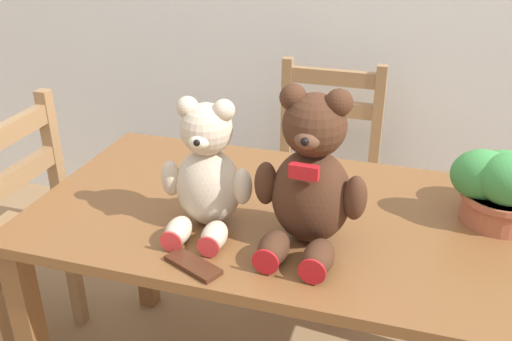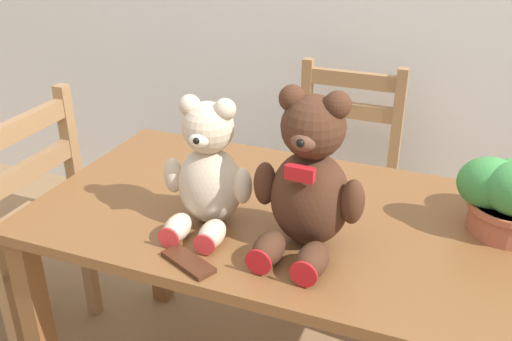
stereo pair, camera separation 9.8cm
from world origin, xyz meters
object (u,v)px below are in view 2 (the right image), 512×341
wooden_chair_behind (338,180)px  wooden_chair_side (8,229)px  teddy_bear_right (309,182)px  chocolate_bar (188,262)px  teddy_bear_left (208,172)px

wooden_chair_behind → wooden_chair_side: (-0.93, -0.76, -0.00)m
wooden_chair_side → teddy_bear_right: (1.05, -0.08, 0.42)m
wooden_chair_side → chocolate_bar: size_ratio=6.51×
wooden_chair_behind → chocolate_bar: (-0.10, -1.03, 0.26)m
wooden_chair_side → teddy_bear_right: size_ratio=2.36×
wooden_chair_behind → teddy_bear_right: (0.12, -0.84, 0.42)m
teddy_bear_left → chocolate_bar: teddy_bear_left is taller
teddy_bear_left → chocolate_bar: (0.03, -0.18, -0.14)m
teddy_bear_right → wooden_chair_behind: bearing=-79.1°
wooden_chair_side → teddy_bear_right: 1.14m
teddy_bear_left → teddy_bear_right: (0.26, -0.00, 0.02)m
wooden_chair_side → teddy_bear_left: bearing=-95.8°
wooden_chair_behind → wooden_chair_side: bearing=39.2°
teddy_bear_right → teddy_bear_left: bearing=2.3°
wooden_chair_behind → teddy_bear_right: bearing=98.1°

